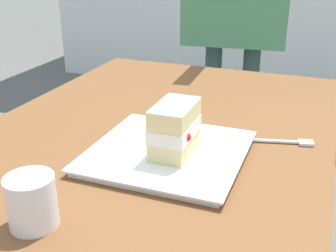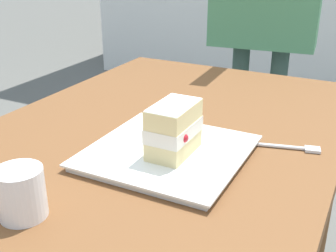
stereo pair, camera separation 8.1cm
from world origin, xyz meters
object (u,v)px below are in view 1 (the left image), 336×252
Objects in this scene: patio_table at (144,193)px; cake_slice at (175,129)px; dessert_plate at (168,153)px; coffee_cup at (32,201)px; dessert_fork at (278,141)px.

patio_table is 10.70× the size of cake_slice.
coffee_cup is at bearing -21.20° from dessert_plate.
coffee_cup reaches higher than dessert_fork.
coffee_cup is at bearing -35.85° from dessert_fork.
dessert_plate reaches higher than patio_table.
cake_slice is at bearing 155.23° from coffee_cup.
cake_slice reaches higher than patio_table.
coffee_cup reaches higher than patio_table.
cake_slice reaches higher than dessert_plate.
patio_table is 0.16m from dessert_plate.
dessert_plate is (0.04, 0.07, 0.13)m from patio_table.
dessert_fork is (-0.09, 0.27, 0.13)m from patio_table.
cake_slice is 0.24m from dessert_fork.
cake_slice is 1.46× the size of coffee_cup.
dessert_plate reaches higher than dessert_fork.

